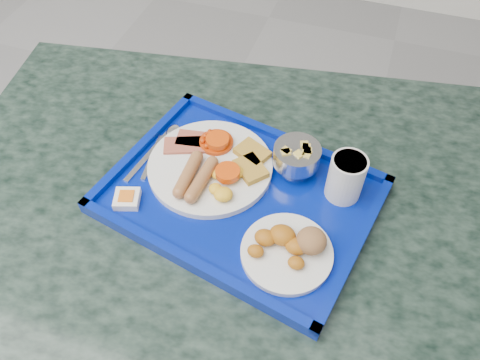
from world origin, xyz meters
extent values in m
cylinder|color=slate|center=(1.07, 0.98, 0.01)|extent=(0.53, 0.53, 0.03)
cylinder|color=slate|center=(1.07, 0.98, 0.35)|extent=(0.10, 0.10, 0.64)
cube|color=black|center=(1.07, 0.98, 0.69)|extent=(1.25, 0.93, 0.04)
cube|color=#031890|center=(1.08, 0.96, 0.72)|extent=(0.52, 0.43, 0.02)
cube|color=#031890|center=(1.11, 1.12, 0.73)|extent=(0.46, 0.11, 0.01)
cube|color=#031890|center=(1.04, 0.80, 0.73)|extent=(0.46, 0.11, 0.01)
cube|color=#031890|center=(1.30, 0.91, 0.73)|extent=(0.09, 0.34, 0.01)
cube|color=#031890|center=(0.86, 1.00, 0.73)|extent=(0.09, 0.34, 0.01)
cylinder|color=silver|center=(1.01, 1.00, 0.73)|extent=(0.23, 0.23, 0.01)
cube|color=#B85B49|center=(0.96, 1.05, 0.74)|extent=(0.09, 0.05, 0.01)
cube|color=#B85B49|center=(0.94, 1.02, 0.74)|extent=(0.09, 0.07, 0.01)
cylinder|color=#BE3907|center=(1.00, 1.05, 0.74)|extent=(0.07, 0.07, 0.01)
sphere|color=#BE3907|center=(1.01, 1.04, 0.75)|extent=(0.01, 0.01, 0.01)
sphere|color=#BE3907|center=(0.98, 1.06, 0.75)|extent=(0.01, 0.01, 0.01)
sphere|color=#BE3907|center=(0.97, 1.05, 0.75)|extent=(0.01, 0.01, 0.01)
sphere|color=#BE3907|center=(1.01, 1.06, 0.75)|extent=(0.01, 0.01, 0.01)
sphere|color=#BE3907|center=(1.00, 1.07, 0.75)|extent=(0.01, 0.01, 0.01)
sphere|color=#BE3907|center=(0.98, 1.07, 0.75)|extent=(0.01, 0.01, 0.01)
sphere|color=#BE3907|center=(0.97, 1.04, 0.75)|extent=(0.01, 0.01, 0.01)
sphere|color=#BE3907|center=(0.99, 1.03, 0.75)|extent=(0.01, 0.01, 0.01)
sphere|color=#BE3907|center=(1.00, 1.04, 0.75)|extent=(0.01, 0.01, 0.01)
sphere|color=#BE3907|center=(0.99, 1.05, 0.75)|extent=(0.01, 0.01, 0.01)
sphere|color=#BE3907|center=(1.00, 1.04, 0.75)|extent=(0.01, 0.01, 0.01)
sphere|color=#BE3907|center=(1.01, 1.04, 0.75)|extent=(0.01, 0.01, 0.01)
sphere|color=#BE3907|center=(1.01, 1.06, 0.75)|extent=(0.01, 0.01, 0.01)
sphere|color=#BE3907|center=(0.99, 1.06, 0.75)|extent=(0.01, 0.01, 0.01)
cube|color=#AA7E2A|center=(1.07, 1.04, 0.75)|extent=(0.07, 0.07, 0.01)
cube|color=#AA7E2A|center=(1.08, 1.01, 0.75)|extent=(0.08, 0.07, 0.01)
cylinder|color=brown|center=(0.98, 0.95, 0.75)|extent=(0.02, 0.09, 0.02)
cylinder|color=brown|center=(1.01, 0.95, 0.75)|extent=(0.03, 0.09, 0.02)
ellipsoid|color=yellow|center=(1.05, 0.93, 0.75)|extent=(0.03, 0.03, 0.02)
ellipsoid|color=yellow|center=(1.06, 0.93, 0.75)|extent=(0.03, 0.03, 0.02)
ellipsoid|color=yellow|center=(1.06, 0.99, 0.75)|extent=(0.03, 0.03, 0.02)
ellipsoid|color=yellow|center=(1.06, 0.98, 0.75)|extent=(0.03, 0.03, 0.02)
ellipsoid|color=yellow|center=(1.04, 0.99, 0.75)|extent=(0.02, 0.02, 0.02)
ellipsoid|color=yellow|center=(1.04, 0.98, 0.75)|extent=(0.02, 0.02, 0.01)
ellipsoid|color=yellow|center=(1.04, 0.94, 0.75)|extent=(0.02, 0.02, 0.02)
ellipsoid|color=yellow|center=(1.04, 0.98, 0.75)|extent=(0.02, 0.02, 0.01)
ellipsoid|color=yellow|center=(1.03, 0.97, 0.75)|extent=(0.02, 0.02, 0.01)
cylinder|color=#CC3605|center=(1.00, 1.05, 0.75)|extent=(0.05, 0.05, 0.01)
cylinder|color=#CC3605|center=(1.05, 0.98, 0.75)|extent=(0.05, 0.05, 0.01)
cylinder|color=silver|center=(1.19, 0.86, 0.73)|extent=(0.15, 0.15, 0.01)
ellipsoid|color=#AA6014|center=(1.21, 0.84, 0.75)|extent=(0.03, 0.02, 0.02)
ellipsoid|color=#AA6014|center=(1.20, 0.87, 0.75)|extent=(0.04, 0.03, 0.02)
ellipsoid|color=#AA6014|center=(1.18, 0.88, 0.75)|extent=(0.04, 0.04, 0.03)
ellipsoid|color=#AA6014|center=(1.15, 0.87, 0.75)|extent=(0.04, 0.03, 0.02)
ellipsoid|color=#AA6014|center=(1.14, 0.84, 0.75)|extent=(0.03, 0.02, 0.02)
ellipsoid|color=#98653C|center=(1.22, 0.88, 0.76)|extent=(0.05, 0.05, 0.04)
cylinder|color=#BDBDBF|center=(1.16, 1.05, 0.73)|extent=(0.05, 0.05, 0.01)
cylinder|color=#BDBDBF|center=(1.16, 1.05, 0.74)|extent=(0.02, 0.02, 0.02)
cylinder|color=#BDBDBF|center=(1.16, 1.05, 0.77)|extent=(0.09, 0.09, 0.03)
cube|color=#DFC255|center=(1.17, 1.05, 0.78)|extent=(0.02, 0.02, 0.01)
cube|color=#DFC255|center=(1.14, 1.03, 0.78)|extent=(0.02, 0.02, 0.01)
cube|color=#DFC255|center=(1.18, 1.05, 0.78)|extent=(0.02, 0.02, 0.01)
cube|color=#DFC255|center=(1.17, 1.06, 0.78)|extent=(0.02, 0.02, 0.01)
cube|color=#DFC255|center=(1.17, 1.05, 0.78)|extent=(0.02, 0.02, 0.01)
cube|color=#DFC255|center=(1.18, 1.04, 0.78)|extent=(0.02, 0.02, 0.01)
cube|color=#DFC255|center=(1.14, 1.03, 0.78)|extent=(0.02, 0.02, 0.01)
cube|color=#DFC255|center=(1.16, 1.03, 0.78)|extent=(0.02, 0.02, 0.01)
cylinder|color=silver|center=(1.25, 1.02, 0.77)|extent=(0.06, 0.06, 0.09)
cylinder|color=orange|center=(1.25, 1.02, 0.81)|extent=(0.06, 0.06, 0.01)
cube|color=#BDBDBF|center=(0.89, 0.99, 0.73)|extent=(0.02, 0.12, 0.00)
ellipsoid|color=#BDBDBF|center=(0.90, 1.06, 0.73)|extent=(0.03, 0.04, 0.01)
cube|color=#BDBDBF|center=(0.88, 0.99, 0.73)|extent=(0.04, 0.15, 0.00)
cube|color=white|center=(0.89, 0.88, 0.73)|extent=(0.05, 0.05, 0.02)
cube|color=orange|center=(0.89, 0.88, 0.74)|extent=(0.03, 0.03, 0.00)
camera|label=1|loc=(1.24, 0.47, 1.40)|focal=35.00mm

